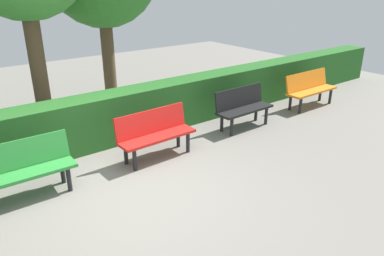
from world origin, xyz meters
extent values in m
plane|color=gray|center=(0.00, 0.00, 0.00)|extent=(20.56, 20.56, 0.00)
cube|color=orange|center=(-5.53, -0.73, 0.41)|extent=(1.54, 0.42, 0.05)
cube|color=orange|center=(-5.53, -0.92, 0.65)|extent=(1.54, 0.14, 0.42)
cylinder|color=black|center=(-6.15, -0.58, 0.20)|extent=(0.07, 0.07, 0.39)
cylinder|color=black|center=(-6.15, -0.88, 0.20)|extent=(0.07, 0.07, 0.39)
cylinder|color=black|center=(-4.91, -0.58, 0.20)|extent=(0.07, 0.07, 0.39)
cylinder|color=black|center=(-4.91, -0.88, 0.20)|extent=(0.07, 0.07, 0.39)
cube|color=black|center=(-3.19, -0.74, 0.41)|extent=(1.36, 0.44, 0.05)
cube|color=black|center=(-3.19, -0.93, 0.65)|extent=(1.36, 0.12, 0.42)
cylinder|color=black|center=(-3.72, -0.60, 0.20)|extent=(0.07, 0.07, 0.39)
cylinder|color=black|center=(-3.72, -0.90, 0.20)|extent=(0.07, 0.07, 0.39)
cylinder|color=black|center=(-2.67, -0.58, 0.20)|extent=(0.07, 0.07, 0.39)
cylinder|color=black|center=(-2.66, -0.88, 0.20)|extent=(0.07, 0.07, 0.39)
cube|color=red|center=(-0.92, -0.65, 0.41)|extent=(1.45, 0.45, 0.05)
cube|color=red|center=(-0.92, -0.84, 0.65)|extent=(1.44, 0.14, 0.42)
cylinder|color=black|center=(-1.49, -0.51, 0.20)|extent=(0.07, 0.07, 0.39)
cylinder|color=black|center=(-1.49, -0.81, 0.20)|extent=(0.07, 0.07, 0.39)
cylinder|color=black|center=(-0.36, -0.49, 0.20)|extent=(0.07, 0.07, 0.39)
cylinder|color=black|center=(-0.35, -0.79, 0.20)|extent=(0.07, 0.07, 0.39)
cube|color=#2D8C38|center=(1.33, -0.69, 0.41)|extent=(1.46, 0.45, 0.05)
cube|color=#2D8C38|center=(1.32, -0.88, 0.65)|extent=(1.45, 0.14, 0.42)
cylinder|color=black|center=(0.75, -0.53, 0.20)|extent=(0.07, 0.07, 0.39)
cylinder|color=black|center=(0.75, -0.83, 0.20)|extent=(0.07, 0.07, 0.39)
cube|color=#266023|center=(-1.01, -1.83, 0.49)|extent=(16.56, 0.61, 0.99)
cylinder|color=brown|center=(-1.45, -3.56, 1.23)|extent=(0.29, 0.29, 2.47)
cylinder|color=brown|center=(0.28, -3.07, 1.38)|extent=(0.31, 0.31, 2.76)
camera|label=1|loc=(2.22, 4.45, 3.02)|focal=34.33mm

